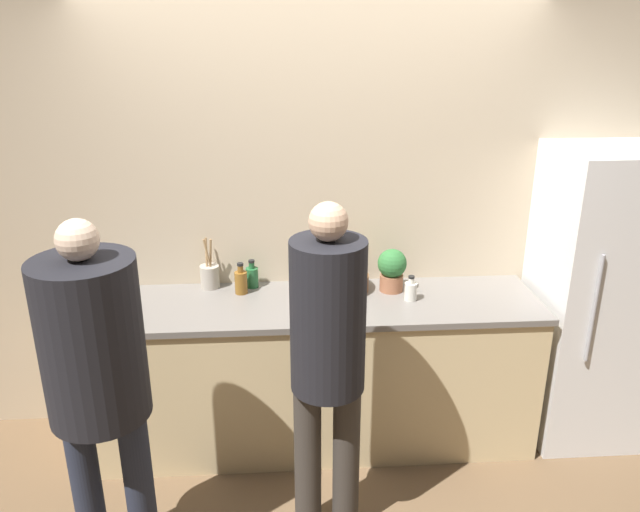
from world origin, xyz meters
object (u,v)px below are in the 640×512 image
(bottle_amber, at_px, (241,281))
(potted_plant, at_px, (392,269))
(utensil_crock, at_px, (210,275))
(cup_white, at_px, (111,297))
(refrigerator, at_px, (602,298))
(bottle_clear, at_px, (411,291))
(fruit_bowl, at_px, (336,282))
(bottle_green, at_px, (252,276))
(person_center, at_px, (327,350))
(person_left, at_px, (96,366))

(bottle_amber, bearing_deg, potted_plant, -1.35)
(utensil_crock, xyz_separation_m, cup_white, (-0.52, -0.20, -0.03))
(refrigerator, relative_size, bottle_amber, 9.41)
(bottle_clear, height_order, bottle_amber, bottle_amber)
(fruit_bowl, bearing_deg, bottle_green, 172.09)
(utensil_crock, bearing_deg, bottle_clear, -12.86)
(refrigerator, xyz_separation_m, bottle_clear, (-1.13, -0.02, 0.09))
(utensil_crock, distance_m, bottle_clear, 1.17)
(utensil_crock, distance_m, potted_plant, 1.06)
(bottle_green, distance_m, potted_plant, 0.82)
(person_center, distance_m, bottle_amber, 0.96)
(refrigerator, xyz_separation_m, utensil_crock, (-2.26, 0.24, 0.11))
(fruit_bowl, height_order, cup_white, fruit_bowl)
(bottle_clear, height_order, potted_plant, potted_plant)
(refrigerator, distance_m, bottle_green, 2.03)
(fruit_bowl, height_order, bottle_amber, bottle_amber)
(bottle_green, relative_size, cup_white, 1.83)
(bottle_amber, height_order, potted_plant, potted_plant)
(person_center, bearing_deg, bottle_amber, 116.57)
(person_left, xyz_separation_m, fruit_bowl, (1.10, 1.01, -0.08))
(refrigerator, distance_m, fruit_bowl, 1.54)
(utensil_crock, height_order, bottle_amber, utensil_crock)
(person_left, xyz_separation_m, bottle_green, (0.61, 1.08, -0.06))
(bottle_green, xyz_separation_m, bottle_amber, (-0.06, -0.09, 0.01))
(person_center, relative_size, utensil_crock, 5.55)
(utensil_crock, height_order, cup_white, utensil_crock)
(utensil_crock, distance_m, bottle_amber, 0.21)
(utensil_crock, height_order, bottle_green, utensil_crock)
(bottle_clear, relative_size, cup_white, 1.58)
(cup_white, relative_size, potted_plant, 0.36)
(potted_plant, bearing_deg, utensil_crock, 173.51)
(person_left, bearing_deg, cup_white, 100.33)
(bottle_green, distance_m, cup_white, 0.79)
(refrigerator, bearing_deg, bottle_clear, -179.00)
(bottle_clear, bearing_deg, bottle_amber, 170.43)
(refrigerator, bearing_deg, person_left, -162.01)
(bottle_clear, bearing_deg, person_center, -126.96)
(person_center, bearing_deg, utensil_crock, 122.73)
(bottle_clear, distance_m, bottle_amber, 0.96)
(fruit_bowl, distance_m, bottle_green, 0.49)
(person_left, height_order, bottle_clear, person_left)
(fruit_bowl, bearing_deg, person_left, -137.33)
(person_center, distance_m, bottle_clear, 0.87)
(refrigerator, relative_size, utensil_crock, 5.77)
(utensil_crock, relative_size, potted_plant, 1.20)
(cup_white, bearing_deg, utensil_crock, 21.21)
(utensil_crock, bearing_deg, cup_white, -158.79)
(utensil_crock, height_order, bottle_clear, utensil_crock)
(bottle_clear, xyz_separation_m, cup_white, (-1.66, 0.06, -0.01))
(fruit_bowl, xyz_separation_m, potted_plant, (0.32, -0.04, 0.09))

